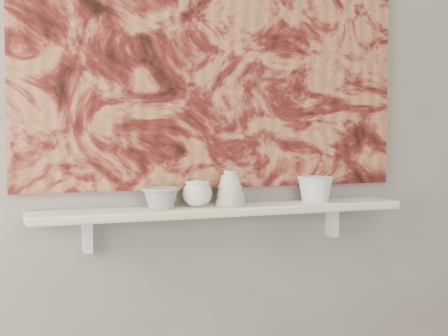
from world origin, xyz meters
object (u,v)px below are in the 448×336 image
bell_vessel (230,188)px  painting (217,41)px  shelf (225,210)px  cup_cream (197,194)px  bowl_white (315,189)px  bowl_grey (161,198)px

bell_vessel → painting: bearing=104.6°
shelf → cup_cream: bearing=180.0°
cup_cream → bowl_white: bowl_white is taller
painting → bowl_white: 0.68m
shelf → cup_cream: (-0.11, 0.00, 0.06)m
shelf → cup_cream: size_ratio=13.15×
painting → bowl_white: size_ratio=10.85×
shelf → bowl_white: bowl_white is taller
shelf → bowl_grey: size_ratio=10.43×
bowl_grey → bowl_white: bowl_white is taller
shelf → bell_vessel: bearing=0.0°
painting → bowl_grey: (-0.24, -0.08, -0.57)m
painting → bowl_white: bearing=-12.1°
bowl_grey → bell_vessel: 0.26m
painting → cup_cream: size_ratio=14.09×
painting → bell_vessel: painting is taller
shelf → bell_vessel: bell_vessel is taller
shelf → bowl_white: (0.38, 0.00, 0.07)m
cup_cream → bowl_white: size_ratio=0.77×
shelf → painting: bearing=90.0°
bell_vessel → bowl_white: bearing=0.0°
cup_cream → bowl_grey: bearing=180.0°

